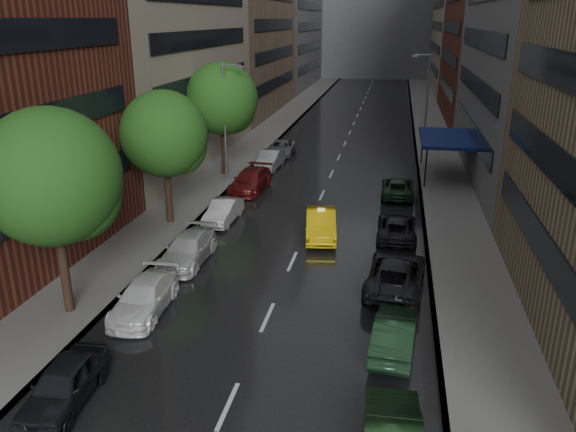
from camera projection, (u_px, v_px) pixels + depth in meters
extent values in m
cube|color=black|center=(348.00, 136.00, 61.33)|extent=(14.00, 140.00, 0.01)
cube|color=gray|center=(268.00, 132.00, 62.89)|extent=(4.00, 140.00, 0.15)
cube|color=gray|center=(433.00, 139.00, 59.71)|extent=(4.00, 140.00, 0.15)
cube|color=#937A5B|center=(246.00, 28.00, 73.26)|extent=(8.00, 28.00, 22.00)
cube|color=slate|center=(539.00, 21.00, 41.71)|extent=(8.00, 28.00, 24.00)
cube|color=gray|center=(463.00, 6.00, 94.74)|extent=(8.00, 32.00, 28.00)
cylinder|color=#382619|center=(63.00, 261.00, 23.83)|extent=(0.40, 0.40, 4.96)
sphere|color=#1E5116|center=(51.00, 177.00, 22.59)|extent=(5.67, 5.67, 5.67)
cylinder|color=#382619|center=(168.00, 189.00, 34.59)|extent=(0.40, 0.40, 4.56)
sphere|color=#1E5116|center=(164.00, 134.00, 33.45)|extent=(5.21, 5.21, 5.21)
cylinder|color=#382619|center=(224.00, 145.00, 45.36)|extent=(0.40, 0.40, 4.99)
sphere|color=#1E5116|center=(222.00, 99.00, 44.11)|extent=(5.70, 5.70, 5.70)
imported|color=yellow|center=(321.00, 224.00, 32.95)|extent=(2.40, 5.08, 1.61)
imported|color=black|center=(64.00, 384.00, 18.69)|extent=(2.01, 4.39, 1.46)
imported|color=white|center=(144.00, 297.00, 24.53)|extent=(2.25, 4.97, 1.41)
imported|color=silver|center=(188.00, 249.00, 29.54)|extent=(2.06, 5.04, 1.46)
imported|color=#B9B9B9|center=(223.00, 211.00, 35.43)|extent=(1.63, 4.30, 1.40)
imported|color=#5F1314|center=(250.00, 180.00, 41.77)|extent=(2.58, 5.61, 1.59)
imported|color=gray|center=(270.00, 160.00, 47.97)|extent=(1.82, 4.71, 1.53)
imported|color=gray|center=(282.00, 148.00, 52.72)|extent=(2.31, 4.86, 1.34)
imported|color=#17331D|center=(395.00, 333.00, 21.72)|extent=(1.88, 4.52, 1.45)
imported|color=black|center=(396.00, 273.00, 26.65)|extent=(3.06, 5.82, 1.56)
imported|color=black|center=(397.00, 227.00, 32.80)|extent=(2.24, 4.84, 1.34)
imported|color=black|center=(398.00, 188.00, 40.45)|extent=(2.27, 4.89, 1.36)
cylinder|color=gray|center=(225.00, 123.00, 42.63)|extent=(0.18, 0.18, 9.00)
cube|color=gray|center=(241.00, 67.00, 40.98)|extent=(0.50, 0.22, 0.16)
cylinder|color=gray|center=(427.00, 101.00, 53.77)|extent=(0.18, 0.18, 9.00)
cube|color=gray|center=(415.00, 56.00, 52.61)|extent=(0.50, 0.22, 0.16)
cube|color=navy|center=(446.00, 138.00, 44.80)|extent=(4.00, 8.00, 0.25)
cylinder|color=black|center=(426.00, 167.00, 42.07)|extent=(0.12, 0.12, 3.00)
cylinder|color=black|center=(422.00, 146.00, 49.10)|extent=(0.12, 0.12, 3.00)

